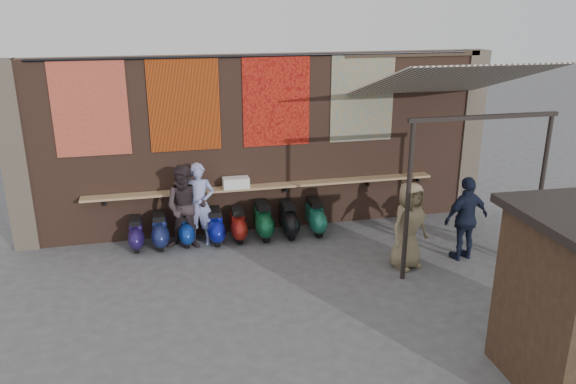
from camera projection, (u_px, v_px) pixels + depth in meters
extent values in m
plane|color=#474749|center=(289.00, 276.00, 10.91)|extent=(70.00, 70.00, 0.00)
cube|color=brown|center=(262.00, 144.00, 12.77)|extent=(10.00, 0.40, 4.00)
cube|color=#4C4238|center=(16.00, 157.00, 11.63)|extent=(0.50, 0.50, 4.00)
cube|color=#4C4238|center=(468.00, 133.00, 13.90)|extent=(0.50, 0.50, 4.00)
cube|color=#9E7A51|center=(265.00, 186.00, 12.71)|extent=(8.00, 0.32, 0.05)
cube|color=white|center=(236.00, 183.00, 12.49)|extent=(0.58, 0.29, 0.24)
cube|color=maroon|center=(90.00, 108.00, 11.46)|extent=(1.50, 0.02, 2.00)
cube|color=#EE4E0E|center=(184.00, 105.00, 11.87)|extent=(1.50, 0.02, 2.00)
cube|color=#B72A16|center=(276.00, 101.00, 12.31)|extent=(1.50, 0.02, 2.00)
cube|color=teal|center=(362.00, 98.00, 12.75)|extent=(1.50, 0.02, 2.00)
cylinder|color=black|center=(262.00, 56.00, 11.93)|extent=(9.50, 0.06, 0.06)
imported|color=#8B93CA|center=(199.00, 204.00, 12.13)|extent=(0.73, 0.55, 1.82)
imported|color=#2F2528|center=(186.00, 207.00, 11.91)|extent=(1.04, 0.90, 1.85)
imported|color=#161C32|center=(466.00, 219.00, 11.40)|extent=(1.09, 0.60, 1.76)
imported|color=#514F54|center=(535.00, 230.00, 11.07)|extent=(1.12, 0.78, 1.58)
imported|color=#807051|center=(409.00, 225.00, 11.02)|extent=(1.01, 0.84, 1.78)
cube|color=gold|center=(566.00, 241.00, 8.17)|extent=(1.20, 0.08, 0.50)
cube|color=#473321|center=(557.00, 294.00, 8.44)|extent=(1.85, 0.17, 0.06)
cube|color=beige|center=(447.00, 80.00, 11.38)|extent=(3.20, 3.28, 0.97)
cube|color=#33261C|center=(414.00, 54.00, 12.72)|extent=(3.30, 0.08, 0.12)
cube|color=black|center=(485.00, 117.00, 10.14)|extent=(3.00, 0.08, 0.08)
cylinder|color=black|center=(408.00, 203.00, 10.32)|extent=(0.09, 0.09, 3.10)
cylinder|color=black|center=(541.00, 192.00, 10.93)|extent=(0.09, 0.09, 3.10)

